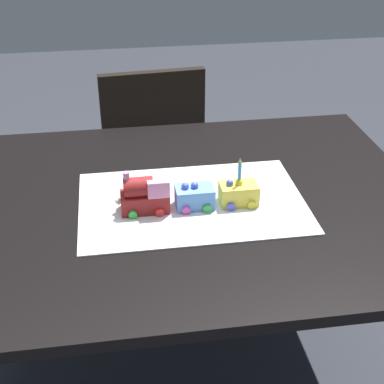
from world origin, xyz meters
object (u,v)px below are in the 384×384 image
(chair, at_px, (150,152))
(cake_car_flatbed_sky_blue, at_px, (194,197))
(dining_table, at_px, (171,233))
(cake_car_caboose_lemon, at_px, (238,193))
(birthday_candle, at_px, (240,169))
(cake_locomotive, at_px, (145,194))

(chair, bearing_deg, cake_car_flatbed_sky_blue, 88.52)
(dining_table, bearing_deg, cake_car_caboose_lemon, -14.79)
(cake_car_caboose_lemon, bearing_deg, birthday_candle, 0.00)
(cake_locomotive, distance_m, birthday_candle, 0.25)
(cake_car_flatbed_sky_blue, xyz_separation_m, cake_car_caboose_lemon, (0.12, 0.00, 0.00))
(dining_table, relative_size, chair, 1.63)
(chair, height_order, cake_car_flatbed_sky_blue, chair)
(dining_table, relative_size, cake_car_caboose_lemon, 14.00)
(dining_table, height_order, chair, chair)
(cake_car_flatbed_sky_blue, bearing_deg, cake_locomotive, 180.00)
(chair, relative_size, cake_car_caboose_lemon, 8.60)
(cake_car_flatbed_sky_blue, bearing_deg, cake_car_caboose_lemon, 0.00)
(cake_car_caboose_lemon, bearing_deg, chair, 100.76)
(chair, distance_m, birthday_candle, 0.97)
(cake_locomotive, xyz_separation_m, birthday_candle, (0.25, -0.00, 0.06))
(cake_car_flatbed_sky_blue, xyz_separation_m, birthday_candle, (0.12, 0.00, 0.07))
(cake_car_flatbed_sky_blue, bearing_deg, chair, 93.20)
(chair, relative_size, cake_car_flatbed_sky_blue, 8.60)
(chair, distance_m, cake_locomotive, 0.94)
(cake_locomotive, relative_size, cake_car_caboose_lemon, 1.40)
(dining_table, height_order, cake_car_flatbed_sky_blue, cake_car_flatbed_sky_blue)
(cake_locomotive, height_order, cake_car_caboose_lemon, cake_locomotive)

